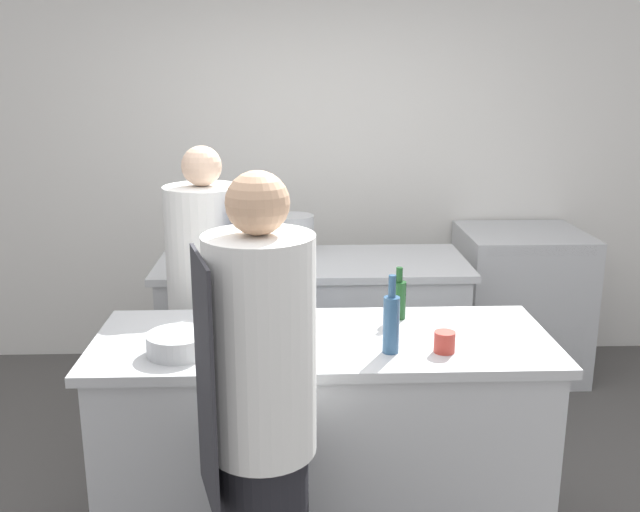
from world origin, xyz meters
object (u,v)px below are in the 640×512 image
Objects in this scene: bottle_olive_oil at (270,312)px; oven_range at (519,302)px; bottle_vinegar at (391,322)px; bowl_prep_small at (178,343)px; chef_at_stove at (208,310)px; chef_at_prep_near at (262,429)px; stockpot at (294,234)px; bowl_mixing_large at (250,337)px; cup at (445,342)px; bottle_wine at (399,298)px.

oven_range is at bearing 46.09° from bottle_olive_oil.
oven_range is 2.27m from bottle_vinegar.
bowl_prep_small is at bearing 178.80° from bottle_vinegar.
chef_at_stove reaches higher than oven_range.
chef_at_prep_near reaches higher than bowl_prep_small.
chef_at_stove is at bearing 132.98° from bottle_vinegar.
bottle_olive_oil is (0.01, 0.69, 0.16)m from chef_at_prep_near.
bottle_vinegar is 1.31× the size of stockpot.
bowl_mixing_large reaches higher than bowl_prep_small.
bowl_mixing_large is (-0.06, 0.52, 0.12)m from chef_at_prep_near.
cup is (0.69, 0.45, 0.12)m from chef_at_prep_near.
chef_at_prep_near reaches higher than stockpot.
chef_at_prep_near is at bearing -93.18° from stockpot.
chef_at_stove is at bearing 151.59° from bottle_wine.
oven_range is 4.08× the size of stockpot.
chef_at_stove is 1.20m from bottle_vinegar.
bottle_wine reaches higher than bowl_mixing_large.
chef_at_stove reaches higher than bowl_prep_small.
oven_range is at bearing 55.41° from bottle_wine.
chef_at_stove reaches higher than stockpot.
oven_range is 2.86m from chef_at_prep_near.
bowl_mixing_large is at bearing -153.12° from bottle_wine.
chef_at_prep_near is 6.98× the size of bowl_prep_small.
bottle_vinegar is at bearing -62.46° from chef_at_prep_near.
bottle_wine is at bearing -49.87° from chef_at_prep_near.
stockpot is at bearing -18.97° from chef_at_prep_near.
oven_range is at bearing 64.21° from cup.
bowl_prep_small is (-0.27, -0.05, -0.00)m from bowl_mixing_large.
stockpot is at bearing 83.25° from bowl_mixing_large.
bottle_vinegar is 1.15× the size of bowl_mixing_large.
bottle_wine is at bearing -68.70° from stockpot.
chef_at_prep_near is at bearing -136.68° from bottle_vinegar.
chef_at_stove is 5.26× the size of bottle_vinegar.
bottle_vinegar reaches higher than bowl_mixing_large.
bowl_mixing_large is 1.49m from stockpot.
chef_at_prep_near is 0.53m from bowl_mixing_large.
oven_range is 2.20m from chef_at_stove.
chef_at_stove is 19.82× the size of cup.
chef_at_prep_near is at bearing -82.88° from bowl_mixing_large.
bowl_prep_small is 2.95× the size of cup.
bottle_wine reaches higher than stockpot.
cup is at bearing -1.24° from bowl_prep_small.
cup is (0.21, -0.00, -0.08)m from bottle_vinegar.
oven_range is at bearing 43.96° from bowl_prep_small.
bottle_olive_oil reaches higher than bowl_mixing_large.
bowl_mixing_large is at bearing 173.39° from bottle_vinegar.
bowl_prep_small is (-0.34, 0.47, 0.12)m from chef_at_prep_near.
bottle_wine is at bearing 26.88° from bowl_mixing_large.
chef_at_prep_near is 7.34× the size of bottle_wine.
bottle_wine is (0.56, 0.83, 0.17)m from chef_at_prep_near.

